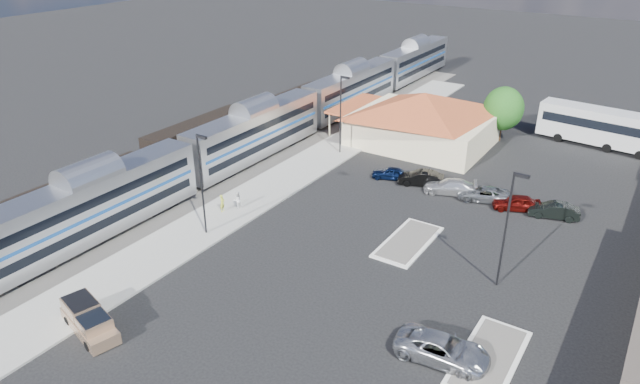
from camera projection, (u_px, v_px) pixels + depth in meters
The scene contains 23 objects.
ground at pixel (354, 240), 47.54m from camera, with size 280.00×280.00×0.00m, color black.
railbed at pixel (227, 157), 63.84m from camera, with size 16.00×100.00×0.12m, color #4C4944.
platform at pixel (281, 181), 57.92m from camera, with size 5.50×92.00×0.18m, color gray.
passenger_train at pixel (256, 134), 62.42m from camera, with size 3.00×104.00×5.55m.
freight_cars at pixel (198, 140), 63.64m from camera, with size 2.80×46.00×4.00m.
station_depot at pixel (423, 118), 66.61m from camera, with size 18.35×12.24×6.20m.
traffic_island_south at pixel (408, 242), 47.06m from camera, with size 3.30×7.50×0.21m.
traffic_island_north at pixel (489, 358), 34.59m from camera, with size 3.30×7.50×0.21m.
lamp_plat_s at pixel (202, 177), 46.02m from camera, with size 1.08×0.25×9.00m.
lamp_plat_n at pixel (341, 109), 62.69m from camera, with size 1.08×0.25×9.00m.
lamp_lot at pixel (508, 221), 39.33m from camera, with size 1.08×0.25×9.00m.
tree_depot at pixel (503, 109), 67.08m from camera, with size 4.71×4.71×6.63m.
pickup_truck at pixel (89, 321), 36.59m from camera, with size 5.45×3.12×1.78m.
suv at pixel (442, 349), 34.27m from camera, with size 2.65×5.74×1.60m, color #AFB2B7.
coach_bus at pixel (601, 126), 66.07m from camera, with size 14.02×4.40×4.42m.
person_a at pixel (222, 203), 51.49m from camera, with size 0.59×0.39×1.62m, color gold.
person_b at pixel (238, 200), 52.12m from camera, with size 0.76×0.59×1.57m, color white.
parked_car_a at pixel (391, 173), 58.42m from camera, with size 1.54×3.84×1.31m, color #0C193C.
parked_car_b at pixel (421, 178), 57.04m from camera, with size 1.60×4.58×1.51m, color black.
parked_car_c at pixel (450, 187), 55.26m from camera, with size 2.06×5.06×1.47m, color silver.
parked_car_d at pixel (483, 194), 53.94m from camera, with size 2.25×4.89×1.36m, color gray.
parked_car_e at pixel (517, 203), 52.13m from camera, with size 1.72×4.26×1.45m, color #680F0B.
parked_car_f at pixel (554, 210), 50.80m from camera, with size 1.52×4.37×1.44m, color black.
Camera 1 is at (19.91, -36.13, 24.13)m, focal length 32.00 mm.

